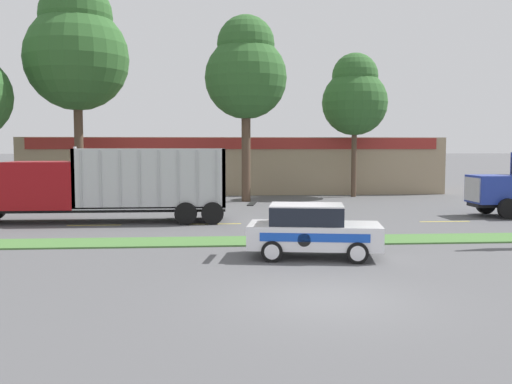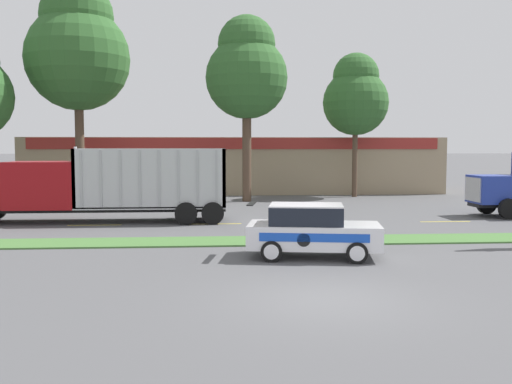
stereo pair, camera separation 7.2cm
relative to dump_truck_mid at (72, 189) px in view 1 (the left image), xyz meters
name	(u,v)px [view 1 (the left image)]	position (x,y,z in m)	size (l,w,h in m)	color
ground_plane	(328,299)	(9.10, -14.25, -1.55)	(600.00, 600.00, 0.00)	#515154
grass_verge	(283,241)	(9.10, -6.13, -1.52)	(120.00, 2.05, 0.06)	#477538
centre_line_3	(94,225)	(1.18, -1.11, -1.54)	(2.40, 0.14, 0.01)	yellow
centre_line_4	(215,224)	(6.58, -1.11, -1.54)	(2.40, 0.14, 0.01)	yellow
centre_line_5	(332,223)	(11.98, -1.11, -1.54)	(2.40, 0.14, 0.01)	yellow
centre_line_6	(445,221)	(17.38, -1.11, -1.54)	(2.40, 0.14, 0.01)	yellow
dump_truck_mid	(72,189)	(0.00, 0.00, 0.00)	(12.30, 2.80, 3.52)	black
rally_car	(312,230)	(9.62, -9.23, -0.68)	(4.40, 2.55, 1.72)	white
store_building_backdrop	(233,164)	(8.21, 20.06, 0.56)	(31.06, 12.10, 4.21)	#9E896B
tree_behind_left	(246,70)	(8.66, 9.65, 6.83)	(5.23, 5.23, 11.82)	brown
tree_behind_centre	(355,96)	(16.43, 12.52, 5.50)	(4.56, 4.56, 10.03)	brown
tree_behind_far_right	(77,48)	(-2.30, 11.62, 8.38)	(6.77, 6.77, 14.35)	brown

